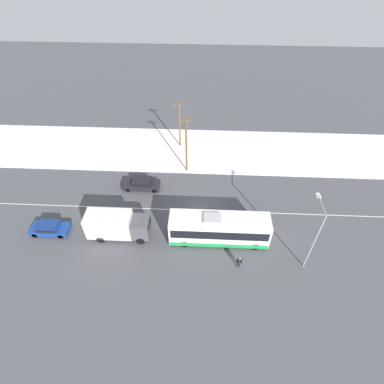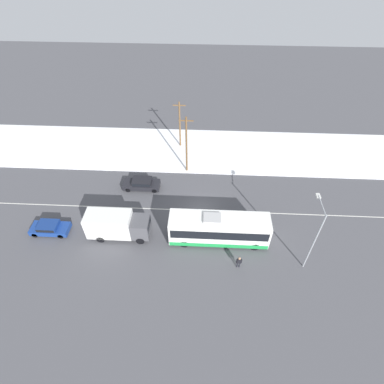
# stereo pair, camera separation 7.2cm
# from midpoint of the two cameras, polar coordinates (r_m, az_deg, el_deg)

# --- Properties ---
(ground_plane) EXTENTS (120.00, 120.00, 0.00)m
(ground_plane) POSITION_cam_midpoint_polar(r_m,az_deg,el_deg) (36.05, 1.65, -3.55)
(ground_plane) COLOR #4C4C51
(snow_lot) EXTENTS (80.00, 10.86, 0.12)m
(snow_lot) POSITION_cam_midpoint_polar(r_m,az_deg,el_deg) (45.27, 2.09, 7.99)
(snow_lot) COLOR white
(snow_lot) RESTS_ON ground_plane
(lane_marking_center) EXTENTS (60.00, 0.12, 0.00)m
(lane_marking_center) POSITION_cam_midpoint_polar(r_m,az_deg,el_deg) (36.05, 1.65, -3.55)
(lane_marking_center) COLOR silver
(lane_marking_center) RESTS_ON ground_plane
(city_bus) EXTENTS (10.50, 2.57, 3.59)m
(city_bus) POSITION_cam_midpoint_polar(r_m,az_deg,el_deg) (32.04, 5.11, -7.03)
(city_bus) COLOR white
(city_bus) RESTS_ON ground_plane
(box_truck) EXTENTS (6.73, 2.30, 3.21)m
(box_truck) POSITION_cam_midpoint_polar(r_m,az_deg,el_deg) (33.28, -14.20, -6.08)
(box_truck) COLOR silver
(box_truck) RESTS_ON ground_plane
(sedan_car) EXTENTS (4.67, 1.80, 1.42)m
(sedan_car) POSITION_cam_midpoint_polar(r_m,az_deg,el_deg) (38.87, -9.61, 1.60)
(sedan_car) COLOR black
(sedan_car) RESTS_ON ground_plane
(parked_car_near_truck) EXTENTS (4.19, 1.80, 1.30)m
(parked_car_near_truck) POSITION_cam_midpoint_polar(r_m,az_deg,el_deg) (36.91, -25.57, -6.19)
(parked_car_near_truck) COLOR navy
(parked_car_near_truck) RESTS_ON ground_plane
(pedestrian_at_stop) EXTENTS (0.58, 0.26, 1.61)m
(pedestrian_at_stop) POSITION_cam_midpoint_polar(r_m,az_deg,el_deg) (30.82, 8.92, -12.90)
(pedestrian_at_stop) COLOR #23232D
(pedestrian_at_stop) RESTS_ON ground_plane
(streetlamp) EXTENTS (0.36, 2.90, 7.77)m
(streetlamp) POSITION_cam_midpoint_polar(r_m,az_deg,el_deg) (29.89, 22.39, -6.90)
(streetlamp) COLOR #9EA3A8
(streetlamp) RESTS_ON ground_plane
(utility_pole_roadside) EXTENTS (1.80, 0.24, 8.30)m
(utility_pole_roadside) POSITION_cam_midpoint_polar(r_m,az_deg,el_deg) (38.89, -1.14, 9.02)
(utility_pole_roadside) COLOR brown
(utility_pole_roadside) RESTS_ON ground_plane
(utility_pole_snowlot) EXTENTS (1.80, 0.24, 7.23)m
(utility_pole_snowlot) POSITION_cam_midpoint_polar(r_m,az_deg,el_deg) (44.19, -2.43, 12.80)
(utility_pole_snowlot) COLOR brown
(utility_pole_snowlot) RESTS_ON ground_plane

